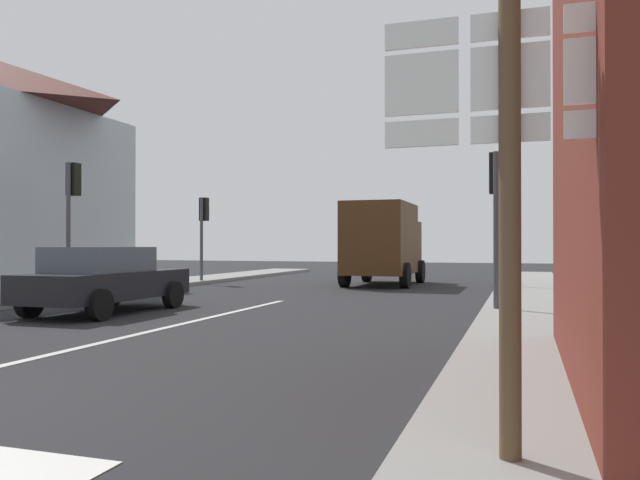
# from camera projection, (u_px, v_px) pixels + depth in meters

# --- Properties ---
(ground_plane) EXTENTS (80.00, 80.00, 0.00)m
(ground_plane) POSITION_uv_depth(u_px,v_px,m) (250.00, 308.00, 14.83)
(ground_plane) COLOR #232326
(sidewalk_right) EXTENTS (2.23, 44.00, 0.14)m
(sidewalk_right) POSITION_uv_depth(u_px,v_px,m) (539.00, 327.00, 10.93)
(sidewalk_right) COLOR gray
(sidewalk_right) RESTS_ON ground
(lane_centre_stripe) EXTENTS (0.16, 12.00, 0.01)m
(lane_centre_stripe) POSITION_uv_depth(u_px,v_px,m) (156.00, 330.00, 11.03)
(lane_centre_stripe) COLOR silver
(lane_centre_stripe) RESTS_ON ground
(sedan_far) EXTENTS (2.00, 4.21, 1.47)m
(sedan_far) POSITION_uv_depth(u_px,v_px,m) (104.00, 279.00, 13.87)
(sedan_far) COLOR black
(sedan_far) RESTS_ON ground
(delivery_truck) EXTENTS (2.49, 5.01, 3.05)m
(delivery_truck) POSITION_uv_depth(u_px,v_px,m) (383.00, 241.00, 23.44)
(delivery_truck) COLOR #4C2D14
(delivery_truck) RESTS_ON ground
(route_sign_post) EXTENTS (1.66, 0.14, 3.20)m
(route_sign_post) POSITION_uv_depth(u_px,v_px,m) (510.00, 170.00, 4.04)
(route_sign_post) COLOR brown
(route_sign_post) RESTS_ON ground
(traffic_light_far_right) EXTENTS (0.30, 0.49, 3.77)m
(traffic_light_far_right) POSITION_uv_depth(u_px,v_px,m) (506.00, 207.00, 21.06)
(traffic_light_far_right) COLOR #47474C
(traffic_light_far_right) RESTS_ON ground
(traffic_light_far_left) EXTENTS (0.30, 0.49, 3.35)m
(traffic_light_far_left) POSITION_uv_depth(u_px,v_px,m) (203.00, 220.00, 24.22)
(traffic_light_far_left) COLOR #47474C
(traffic_light_far_left) RESTS_ON ground
(traffic_light_near_left) EXTENTS (0.30, 0.49, 3.78)m
(traffic_light_near_left) POSITION_uv_depth(u_px,v_px,m) (72.00, 198.00, 17.16)
(traffic_light_near_left) COLOR #47474C
(traffic_light_near_left) RESTS_ON ground
(traffic_light_near_right) EXTENTS (0.30, 0.49, 3.54)m
(traffic_light_near_right) POSITION_uv_depth(u_px,v_px,m) (496.00, 194.00, 13.62)
(traffic_light_near_right) COLOR #47474C
(traffic_light_near_right) RESTS_ON ground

